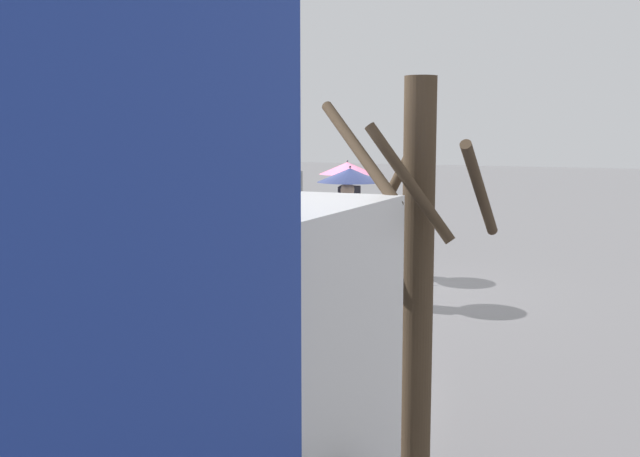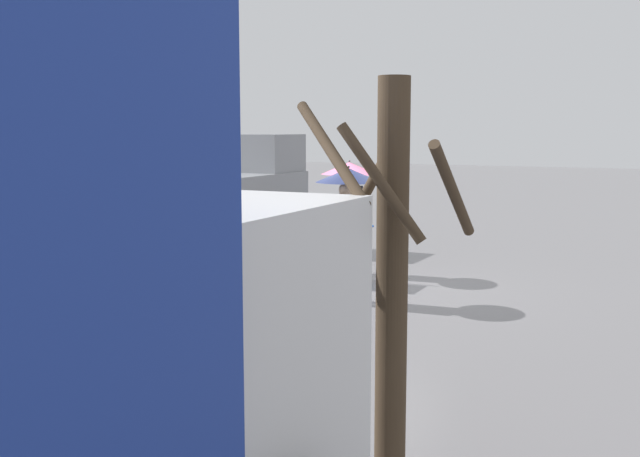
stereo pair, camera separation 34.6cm
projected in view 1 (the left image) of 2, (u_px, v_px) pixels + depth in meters
The scene contains 11 objects.
ground_plane at pixel (363, 288), 12.97m from camera, with size 90.00×90.00×0.00m, color slate.
slush_patch_near_cluster at pixel (179, 315), 11.11m from camera, with size 1.58×1.58×0.01m, color #ADAFB5.
slush_patch_under_van at pixel (227, 325), 10.52m from camera, with size 2.10×2.10×0.01m, color silver.
slush_patch_mid_street at pixel (271, 259), 15.85m from camera, with size 2.97×2.97×0.01m, color #ADAFB5.
slush_patch_far_side at pixel (202, 259), 15.85m from camera, with size 2.61×2.61×0.01m, color silver.
cargo_van_parked_right at pixel (210, 203), 15.77m from camera, with size 2.29×5.38×2.60m.
shopping_cart_vendor at pixel (348, 252), 13.24m from camera, with size 0.58×0.83×1.04m.
hand_dolly_boxes at pixel (306, 247), 13.88m from camera, with size 0.63×0.78×1.32m.
pedestrian_pink_side at pixel (348, 190), 14.00m from camera, with size 1.04×1.04×2.15m.
pedestrian_black_side at pixel (349, 203), 11.79m from camera, with size 1.04×1.04×2.15m.
bare_tree_near at pixel (416, 271), 5.64m from camera, with size 1.25×1.24×3.09m.
Camera 1 is at (-4.59, 11.89, 2.71)m, focal length 42.45 mm.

